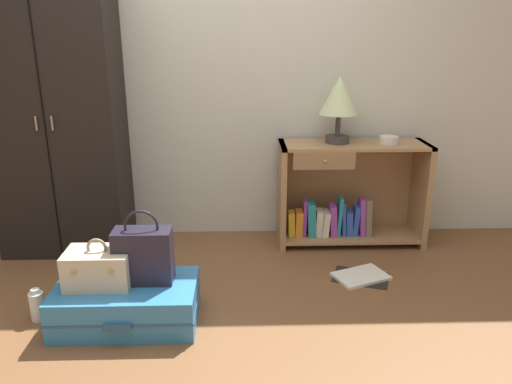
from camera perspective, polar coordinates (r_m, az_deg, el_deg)
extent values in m
plane|color=brown|center=(2.63, -5.55, -16.84)|extent=(9.00, 9.00, 0.00)
cube|color=beige|center=(3.66, -4.68, 14.84)|extent=(6.40, 0.10, 2.60)
cube|color=black|center=(3.63, -22.05, 8.06)|extent=(0.84, 0.45, 1.91)
cube|color=black|center=(3.41, -23.32, 7.36)|extent=(0.01, 0.01, 1.81)
cylinder|color=gray|center=(3.43, -24.16, 7.28)|extent=(0.01, 0.01, 0.09)
cylinder|color=gray|center=(3.39, -22.58, 7.38)|extent=(0.01, 0.01, 0.09)
cube|color=#A37A51|center=(3.59, 2.99, -0.26)|extent=(0.04, 0.36, 0.75)
cube|color=#A37A51|center=(3.81, 18.50, -0.10)|extent=(0.04, 0.36, 0.75)
cube|color=#A37A51|center=(3.57, 11.33, 5.39)|extent=(1.06, 0.36, 0.02)
cube|color=#A37A51|center=(3.78, 10.69, -4.81)|extent=(0.98, 0.36, 0.02)
cube|color=#A37A51|center=(3.83, 10.42, 0.64)|extent=(0.98, 0.01, 0.73)
cube|color=#8F6B47|center=(3.38, 7.92, 3.61)|extent=(0.42, 0.02, 0.12)
sphere|color=#9E844C|center=(3.36, 7.96, 3.54)|extent=(0.02, 0.02, 0.02)
cube|color=gold|center=(3.64, 4.12, -3.65)|extent=(0.05, 0.09, 0.19)
cube|color=orange|center=(3.65, 4.97, -3.59)|extent=(0.06, 0.12, 0.19)
cube|color=purple|center=(3.64, 5.65, -2.99)|extent=(0.03, 0.08, 0.27)
cube|color=teal|center=(3.65, 6.40, -3.10)|extent=(0.07, 0.13, 0.26)
cube|color=beige|center=(3.67, 7.27, -3.52)|extent=(0.06, 0.11, 0.20)
cube|color=beige|center=(3.68, 8.04, -3.57)|extent=(0.06, 0.13, 0.19)
cube|color=purple|center=(3.68, 8.87, -3.19)|extent=(0.06, 0.12, 0.24)
cube|color=teal|center=(3.67, 9.62, -2.75)|extent=(0.04, 0.10, 0.30)
cube|color=#2D51B2|center=(3.69, 10.09, -3.04)|extent=(0.04, 0.09, 0.26)
cube|color=#2D51B2|center=(3.71, 10.70, -3.51)|extent=(0.05, 0.10, 0.19)
cube|color=#2D51B2|center=(3.71, 11.47, -3.20)|extent=(0.05, 0.10, 0.23)
cube|color=purple|center=(3.71, 12.14, -2.77)|extent=(0.05, 0.11, 0.29)
cube|color=#726659|center=(3.72, 12.78, -2.75)|extent=(0.06, 0.13, 0.29)
cylinder|color=#3D3838|center=(3.56, 9.40, 6.05)|extent=(0.17, 0.17, 0.05)
cylinder|color=#3D3838|center=(3.54, 9.48, 7.67)|extent=(0.04, 0.04, 0.15)
cone|color=beige|center=(3.51, 9.66, 11.07)|extent=(0.27, 0.27, 0.27)
cylinder|color=silver|center=(3.61, 15.14, 5.86)|extent=(0.13, 0.13, 0.05)
cube|color=teal|center=(2.80, -14.72, -12.39)|extent=(0.75, 0.43, 0.22)
cube|color=#285071|center=(2.80, -14.72, -12.39)|extent=(0.76, 0.44, 0.01)
cube|color=#285071|center=(2.61, -15.81, -14.88)|extent=(0.14, 0.02, 0.03)
cube|color=beige|center=(2.75, -17.76, -8.37)|extent=(0.34, 0.22, 0.19)
torus|color=gray|center=(2.70, -17.99, -6.18)|extent=(0.11, 0.02, 0.11)
cube|color=tan|center=(2.66, -20.44, -8.74)|extent=(0.02, 0.01, 0.02)
cube|color=tan|center=(2.61, -16.52, -8.88)|extent=(0.02, 0.01, 0.02)
cube|color=#231E2D|center=(2.70, -12.91, -7.23)|extent=(0.30, 0.15, 0.30)
torus|color=#231E2D|center=(2.63, -13.17, -3.92)|extent=(0.18, 0.01, 0.18)
cylinder|color=white|center=(3.00, -24.02, -12.01)|extent=(0.08, 0.08, 0.16)
cylinder|color=silver|center=(2.95, -24.25, -10.45)|extent=(0.05, 0.05, 0.02)
cube|color=white|center=(3.27, 12.06, -9.52)|extent=(0.39, 0.33, 0.02)
cube|color=black|center=(3.28, 12.05, -9.64)|extent=(0.41, 0.34, 0.01)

